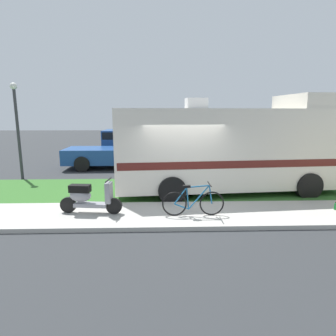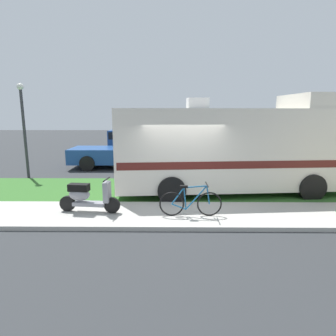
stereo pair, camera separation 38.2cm
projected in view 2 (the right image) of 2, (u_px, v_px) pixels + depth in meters
ground_plane at (183, 204)px, 9.07m from camera, size 80.00×80.00×0.00m
sidewalk at (185, 215)px, 7.88m from camera, size 24.00×2.00×0.12m
grass_strip at (181, 190)px, 10.53m from camera, size 24.00×3.40×0.08m
motorhome_rv at (233, 147)px, 10.06m from camera, size 8.05×3.15×3.49m
scooter at (87, 196)px, 7.88m from camera, size 1.73×0.52×0.97m
bicycle at (191, 202)px, 7.58m from camera, size 1.67×0.52×0.89m
pickup_truck_near at (130, 150)px, 15.02m from camera, size 5.09×2.28×1.73m
pickup_truck_far at (146, 143)px, 18.09m from camera, size 5.64×2.36×1.80m
street_lamp_post at (23, 121)px, 12.20m from camera, size 0.28×0.28×4.08m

